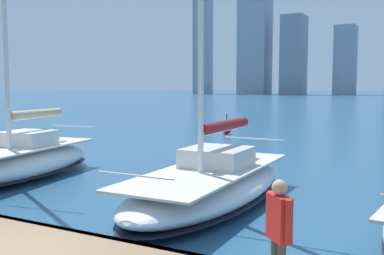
{
  "coord_description": "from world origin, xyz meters",
  "views": [
    {
      "loc": [
        -6.04,
        5.12,
        3.41
      ],
      "look_at": [
        0.03,
        -6.33,
        2.2
      ],
      "focal_mm": 42.0,
      "sensor_mm": 36.0,
      "label": 1
    }
  ],
  "objects_px": {
    "sailboat_tan": "(21,159)",
    "person_red_shirt": "(279,226)",
    "sailboat_maroon": "(211,183)",
    "channel_buoy": "(227,129)"
  },
  "relations": [
    {
      "from": "sailboat_tan",
      "to": "person_red_shirt",
      "type": "height_order",
      "value": "sailboat_tan"
    },
    {
      "from": "sailboat_tan",
      "to": "channel_buoy",
      "type": "distance_m",
      "value": 17.6
    },
    {
      "from": "sailboat_tan",
      "to": "person_red_shirt",
      "type": "distance_m",
      "value": 12.92
    },
    {
      "from": "sailboat_maroon",
      "to": "channel_buoy",
      "type": "height_order",
      "value": "sailboat_maroon"
    },
    {
      "from": "channel_buoy",
      "to": "sailboat_maroon",
      "type": "bearing_deg",
      "value": 112.1
    },
    {
      "from": "sailboat_maroon",
      "to": "person_red_shirt",
      "type": "height_order",
      "value": "sailboat_maroon"
    },
    {
      "from": "sailboat_maroon",
      "to": "person_red_shirt",
      "type": "xyz_separation_m",
      "value": [
        -3.81,
        5.87,
        0.96
      ]
    },
    {
      "from": "sailboat_tan",
      "to": "channel_buoy",
      "type": "height_order",
      "value": "sailboat_tan"
    },
    {
      "from": "channel_buoy",
      "to": "person_red_shirt",
      "type": "bearing_deg",
      "value": 115.04
    },
    {
      "from": "sailboat_maroon",
      "to": "channel_buoy",
      "type": "bearing_deg",
      "value": -67.9
    }
  ]
}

